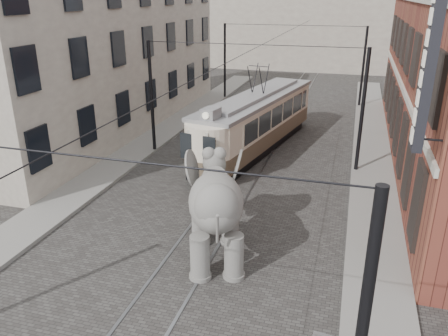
% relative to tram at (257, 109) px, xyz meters
% --- Properties ---
extents(ground, '(120.00, 120.00, 0.00)m').
position_rel_tram_xyz_m(ground, '(0.26, -8.02, -2.34)').
color(ground, '#3D3B39').
extents(tram_rails, '(1.54, 80.00, 0.02)m').
position_rel_tram_xyz_m(tram_rails, '(0.26, -8.02, -2.32)').
color(tram_rails, slate).
rests_on(tram_rails, ground).
extents(sidewalk_right, '(2.00, 60.00, 0.15)m').
position_rel_tram_xyz_m(sidewalk_right, '(6.26, -8.02, -2.26)').
color(sidewalk_right, slate).
rests_on(sidewalk_right, ground).
extents(sidewalk_left, '(2.00, 60.00, 0.15)m').
position_rel_tram_xyz_m(sidewalk_left, '(-6.24, -8.02, -2.26)').
color(sidewalk_left, slate).
rests_on(sidewalk_left, ground).
extents(stucco_building, '(7.00, 24.00, 10.00)m').
position_rel_tram_xyz_m(stucco_building, '(-10.74, 1.98, 2.66)').
color(stucco_building, gray).
rests_on(stucco_building, ground).
extents(distant_block, '(28.00, 10.00, 14.00)m').
position_rel_tram_xyz_m(distant_block, '(0.26, 31.98, 4.66)').
color(distant_block, gray).
rests_on(distant_block, ground).
extents(catenary, '(11.00, 30.20, 6.00)m').
position_rel_tram_xyz_m(catenary, '(0.06, -3.02, 0.66)').
color(catenary, black).
rests_on(catenary, ground).
extents(tram, '(4.68, 12.03, 4.67)m').
position_rel_tram_xyz_m(tram, '(0.00, 0.00, 0.00)').
color(tram, beige).
rests_on(tram, ground).
extents(elephant, '(4.48, 5.97, 3.25)m').
position_rel_tram_xyz_m(elephant, '(1.14, -11.36, -0.71)').
color(elephant, '#65615D').
rests_on(elephant, ground).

